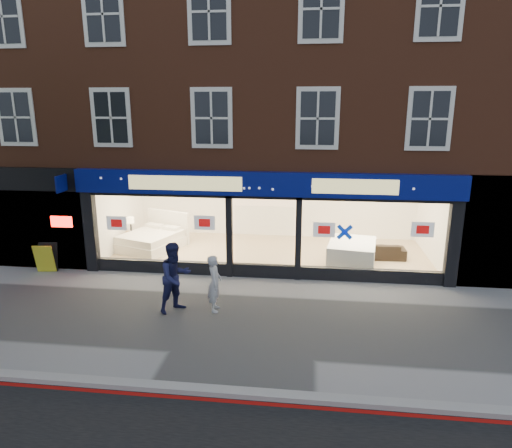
% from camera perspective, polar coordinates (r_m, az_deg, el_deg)
% --- Properties ---
extents(ground, '(120.00, 120.00, 0.00)m').
position_cam_1_polar(ground, '(11.44, -0.71, -12.20)').
color(ground, gray).
rests_on(ground, ground).
extents(kerb_line, '(60.00, 0.10, 0.01)m').
position_cam_1_polar(kerb_line, '(8.82, -3.57, -21.24)').
color(kerb_line, '#8C0A07').
rests_on(kerb_line, ground).
extents(kerb_stone, '(60.00, 0.25, 0.12)m').
position_cam_1_polar(kerb_stone, '(8.95, -3.33, -20.22)').
color(kerb_stone, gray).
rests_on(kerb_stone, ground).
extents(showroom_floor, '(11.00, 4.50, 0.10)m').
position_cam_1_polar(showroom_floor, '(16.25, 1.75, -3.67)').
color(showroom_floor, tan).
rests_on(showroom_floor, ground).
extents(building, '(19.00, 8.26, 10.30)m').
position_cam_1_polar(building, '(17.16, 2.42, 19.71)').
color(building, brown).
rests_on(building, ground).
extents(display_bed, '(2.39, 2.61, 1.21)m').
position_cam_1_polar(display_bed, '(16.96, -12.73, -1.87)').
color(display_bed, white).
rests_on(display_bed, showroom_floor).
extents(bedside_table, '(0.52, 0.52, 0.55)m').
position_cam_1_polar(bedside_table, '(17.37, -15.24, -1.86)').
color(bedside_table, brown).
rests_on(bedside_table, showroom_floor).
extents(mattress_stack, '(1.73, 2.05, 0.73)m').
position_cam_1_polar(mattress_stack, '(15.32, 11.89, -3.52)').
color(mattress_stack, white).
rests_on(mattress_stack, showroom_floor).
extents(sofa, '(1.84, 0.77, 0.53)m').
position_cam_1_polar(sofa, '(16.08, 14.96, -3.20)').
color(sofa, black).
rests_on(sofa, showroom_floor).
extents(a_board, '(0.65, 0.47, 0.93)m').
position_cam_1_polar(a_board, '(15.96, -24.73, -3.85)').
color(a_board, gold).
rests_on(a_board, ground).
extents(pedestrian_grey, '(0.41, 0.58, 1.49)m').
position_cam_1_polar(pedestrian_grey, '(11.82, -5.19, -7.37)').
color(pedestrian_grey, '#B8B9C0').
rests_on(pedestrian_grey, ground).
extents(pedestrian_blue, '(1.10, 1.13, 1.83)m').
position_cam_1_polar(pedestrian_blue, '(11.87, -10.04, -6.56)').
color(pedestrian_blue, '#181A44').
rests_on(pedestrian_blue, ground).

